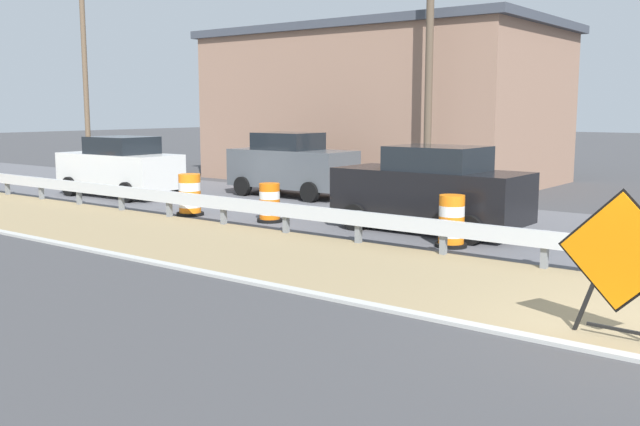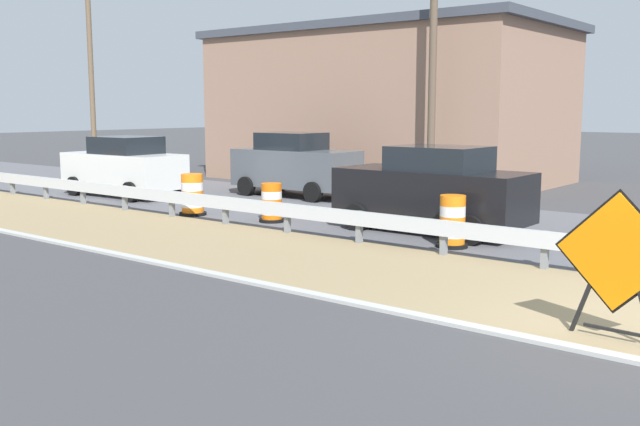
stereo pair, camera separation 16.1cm
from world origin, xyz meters
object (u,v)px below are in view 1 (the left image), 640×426
Objects in this scene: car_trailing_near_lane at (291,165)px; utility_pole_mid at (85,70)px; utility_pole_near at (429,57)px; traffic_barrel_nearest at (451,224)px; traffic_barrel_mid at (190,197)px; warning_sign_diamond at (619,258)px; car_trailing_far_lane at (431,189)px; car_lead_near_lane at (120,167)px; traffic_barrel_close at (270,205)px.

utility_pole_mid is at bearing 170.13° from car_trailing_near_lane.
traffic_barrel_nearest is at bearing -147.09° from utility_pole_near.
traffic_barrel_nearest is 7.75m from traffic_barrel_mid.
car_trailing_far_lane reaches higher than warning_sign_diamond.
car_trailing_near_lane reaches higher than traffic_barrel_nearest.
warning_sign_diamond is at bearing 160.68° from car_lead_near_lane.
utility_pole_near reaches higher than car_trailing_near_lane.
traffic_barrel_close is 0.12× the size of utility_pole_near.
utility_pole_mid is (5.64, 21.61, 3.67)m from car_trailing_far_lane.
traffic_barrel_mid is at bearing -84.49° from car_trailing_near_lane.
car_lead_near_lane is (5.42, 17.22, -0.05)m from warning_sign_diamond.
car_trailing_far_lane is (-3.33, -7.05, -0.03)m from car_trailing_near_lane.
traffic_barrel_close is 0.11× the size of utility_pole_mid.
car_trailing_far_lane is at bearing -149.89° from utility_pole_near.
traffic_barrel_close is (0.19, 5.26, -0.05)m from traffic_barrel_nearest.
traffic_barrel_close is at bearing 171.86° from utility_pole_near.
car_trailing_near_lane is at bearing -99.02° from utility_pole_mid.
utility_pole_near is (10.88, 8.80, 3.42)m from warning_sign_diamond.
traffic_barrel_nearest is at bearing -30.48° from car_trailing_near_lane.
traffic_barrel_nearest is at bearing -88.02° from traffic_barrel_mid.
car_lead_near_lane is at bearing 84.51° from traffic_barrel_nearest.
warning_sign_diamond is 18.05m from car_lead_near_lane.
car_trailing_near_lane is at bearing -121.85° from warning_sign_diamond.
utility_pole_near is at bearing -26.14° from traffic_barrel_mid.
utility_pole_near is 0.95× the size of utility_pole_mid.
car_trailing_far_lane reaches higher than car_lead_near_lane.
car_trailing_far_lane is (1.20, -4.00, 0.57)m from traffic_barrel_close.
utility_pole_near is at bearing -8.14° from traffic_barrel_close.
utility_pole_mid reaches higher than utility_pole_near.
warning_sign_diamond is at bearing -114.26° from traffic_barrel_close.
car_trailing_far_lane is at bearing -131.21° from warning_sign_diamond.
traffic_barrel_mid is 0.26× the size of car_lead_near_lane.
car_trailing_near_lane reaches higher than car_trailing_far_lane.
car_trailing_near_lane is (3.50, -4.45, 0.06)m from car_lead_near_lane.
warning_sign_diamond is 0.43× the size of car_lead_near_lane.
traffic_barrel_mid is 5.24m from car_lead_near_lane.
traffic_barrel_nearest is 24.28m from utility_pole_mid.
car_trailing_near_lane is at bearing -143.69° from car_lead_near_lane.
car_lead_near_lane is 1.03× the size of car_trailing_near_lane.
car_trailing_far_lane reaches higher than traffic_barrel_nearest.
warning_sign_diamond is 0.22× the size of utility_pole_near.
traffic_barrel_close is at bearing -56.95° from car_trailing_near_lane.
utility_pole_near reaches higher than warning_sign_diamond.
utility_pole_mid is (7.30, 15.12, 4.17)m from traffic_barrel_mid.
warning_sign_diamond is 0.45× the size of car_trailing_near_lane.
car_trailing_far_lane is 0.50× the size of utility_pole_mid.
utility_pole_mid is at bearing 64.22° from traffic_barrel_mid.
traffic_barrel_mid is (-0.27, 7.75, 0.01)m from traffic_barrel_nearest.
traffic_barrel_mid is 8.70m from utility_pole_near.
traffic_barrel_nearest is 0.13× the size of utility_pole_near.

